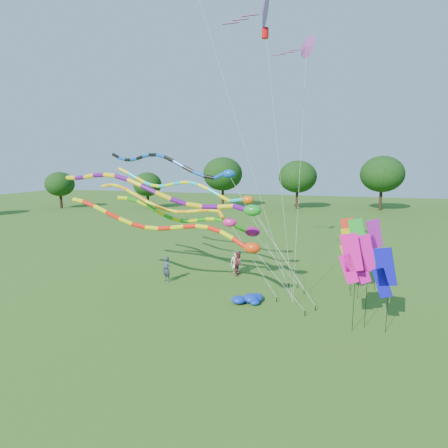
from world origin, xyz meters
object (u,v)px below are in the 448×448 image
(tube_kite_orange, at_px, (175,206))
(person_c, at_px, (239,263))
(person_a, at_px, (236,262))
(tube_kite_red, at_px, (180,229))
(blue_nylon_heap, at_px, (247,299))
(person_b, at_px, (167,269))

(tube_kite_orange, relative_size, person_c, 8.41)
(tube_kite_orange, relative_size, person_a, 8.79)
(tube_kite_orange, bearing_deg, person_c, 47.00)
(tube_kite_red, bearing_deg, tube_kite_orange, 125.64)
(tube_kite_orange, distance_m, person_c, 6.23)
(blue_nylon_heap, bearing_deg, tube_kite_orange, 153.16)
(tube_kite_red, xyz_separation_m, person_a, (1.81, 5.88, -3.34))
(tube_kite_orange, distance_m, blue_nylon_heap, 8.22)
(person_b, bearing_deg, tube_kite_red, -23.53)
(person_a, height_order, person_b, person_b)
(tube_kite_red, bearing_deg, person_a, 78.83)
(blue_nylon_heap, xyz_separation_m, person_a, (-2.28, 5.72, 0.60))
(person_a, bearing_deg, tube_kite_orange, -156.73)
(tube_kite_red, height_order, blue_nylon_heap, tube_kite_red)
(blue_nylon_heap, height_order, person_c, person_c)
(person_b, bearing_deg, blue_nylon_heap, 4.95)
(person_c, bearing_deg, person_b, 119.94)
(blue_nylon_heap, bearing_deg, tube_kite_red, -177.73)
(tube_kite_orange, bearing_deg, person_b, -94.37)
(person_a, xyz_separation_m, person_b, (-3.93, -3.54, 0.06))
(blue_nylon_heap, distance_m, person_c, 5.56)
(tube_kite_orange, height_order, person_c, tube_kite_orange)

